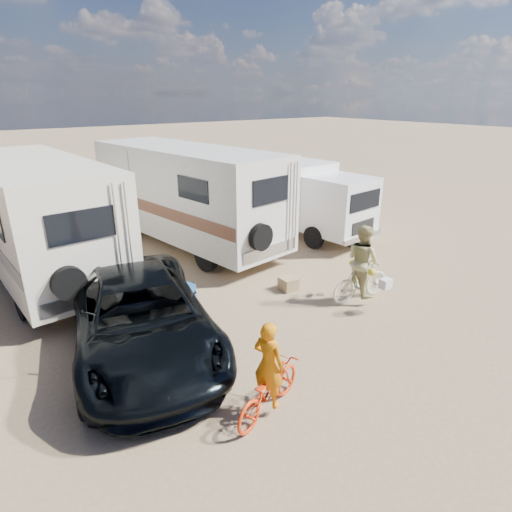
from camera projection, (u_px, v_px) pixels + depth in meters
ground at (346, 324)px, 10.24m from camera, size 140.00×140.00×0.00m
rv_main at (188, 197)px, 15.08m from camera, size 3.65×8.32×3.46m
rv_left at (40, 222)px, 12.20m from camera, size 3.09×7.57×3.48m
box_truck at (293, 197)px, 16.77m from camera, size 2.75×6.83×2.76m
dark_suv at (141, 316)px, 8.92m from camera, size 4.01×6.31×1.62m
bike_man at (268, 389)px, 7.25m from camera, size 1.87×1.15×0.93m
bike_woman at (361, 281)px, 11.26m from camera, size 1.86×0.73×1.09m
rider_man at (268, 373)px, 7.14m from camera, size 0.54×0.66×1.57m
rider_woman at (362, 267)px, 11.12m from camera, size 0.82×1.00×1.89m
bike_parked at (333, 234)px, 15.27m from camera, size 1.75×1.72×0.96m
cooler at (184, 293)px, 11.34m from camera, size 0.61×0.51×0.42m
crate at (288, 284)px, 11.96m from camera, size 0.47×0.47×0.35m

